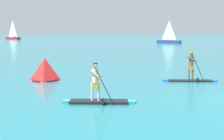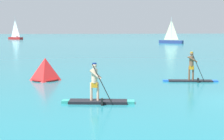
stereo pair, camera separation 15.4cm
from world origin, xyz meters
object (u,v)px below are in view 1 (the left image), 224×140
at_px(paddleboarder_mid_center, 191,74).
at_px(sailboat_right_horizon, 169,40).
at_px(paddleboarder_near_left, 98,95).
at_px(race_marker_buoy, 45,70).
at_px(sailboat_left_horizon, 13,37).

height_order(paddleboarder_mid_center, sailboat_right_horizon, sailboat_right_horizon).
height_order(paddleboarder_near_left, race_marker_buoy, paddleboarder_near_left).
bearing_deg(sailboat_right_horizon, paddleboarder_mid_center, 111.26).
xyz_separation_m(paddleboarder_near_left, paddleboarder_mid_center, (6.31, 5.02, 0.11)).
distance_m(sailboat_left_horizon, sailboat_right_horizon, 51.99).
height_order(race_marker_buoy, sailboat_left_horizon, sailboat_left_horizon).
distance_m(race_marker_buoy, sailboat_right_horizon, 57.30).
bearing_deg(paddleboarder_near_left, sailboat_left_horizon, 110.13).
relative_size(paddleboarder_mid_center, race_marker_buoy, 1.99).
bearing_deg(sailboat_right_horizon, sailboat_left_horizon, -4.08).
relative_size(paddleboarder_near_left, sailboat_right_horizon, 0.53).
bearing_deg(race_marker_buoy, paddleboarder_near_left, -70.91).
xyz_separation_m(paddleboarder_near_left, sailboat_left_horizon, (-14.23, 93.75, 0.58)).
bearing_deg(sailboat_left_horizon, sailboat_right_horizon, 2.38).
relative_size(paddleboarder_near_left, race_marker_buoy, 1.90).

